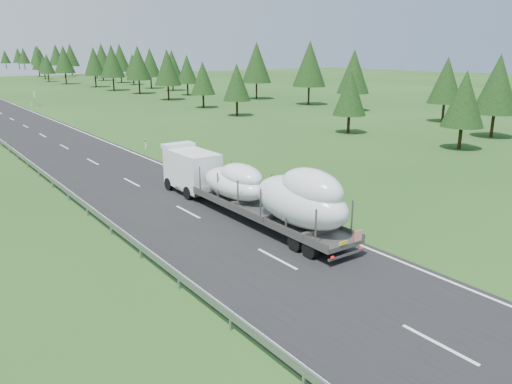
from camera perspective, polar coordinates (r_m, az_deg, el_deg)
ground at (r=24.39m, az=2.42°, el=-7.69°), size 400.00×400.00×0.00m
highway_sign at (r=100.07m, az=-24.00°, el=10.00°), size 0.08×0.90×2.60m
tree_line_right at (r=151.31m, az=-15.07°, el=14.29°), size 26.89×323.61×12.35m
boat_truck at (r=29.04m, az=-0.20°, el=0.55°), size 2.83×17.58×4.10m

